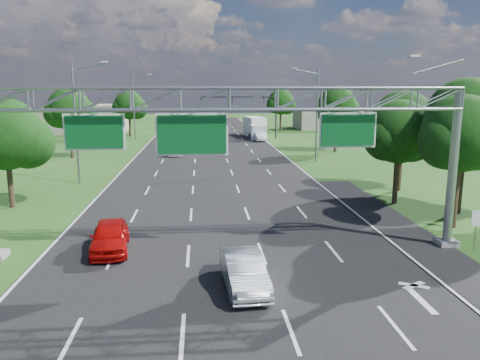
{
  "coord_description": "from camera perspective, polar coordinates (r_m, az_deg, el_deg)",
  "views": [
    {
      "loc": [
        -1.08,
        -10.15,
        8.0
      ],
      "look_at": [
        0.91,
        13.71,
        3.28
      ],
      "focal_mm": 35.0,
      "sensor_mm": 36.0,
      "label": 1
    }
  ],
  "objects": [
    {
      "name": "box_truck",
      "position": [
        76.67,
        1.85,
        6.36
      ],
      "size": [
        3.34,
        9.03,
        3.32
      ],
      "rotation": [
        0.0,
        0.0,
        0.13
      ],
      "color": "white",
      "rests_on": "ground"
    },
    {
      "name": "building_left",
      "position": [
        90.76,
        -18.24,
        7.13
      ],
      "size": [
        14.0,
        10.0,
        5.0
      ],
      "primitive_type": "cube",
      "color": "gray",
      "rests_on": "ground"
    },
    {
      "name": "tree_verge_rd",
      "position": [
        60.71,
        11.78,
        8.69
      ],
      "size": [
        5.76,
        4.8,
        8.28
      ],
      "color": "#2D2116",
      "rests_on": "ground"
    },
    {
      "name": "building_right",
      "position": [
        95.69,
        10.52,
        7.38
      ],
      "size": [
        12.0,
        9.0,
        4.0
      ],
      "primitive_type": "cube",
      "color": "gray",
      "rests_on": "ground"
    },
    {
      "name": "tree_verge_lb",
      "position": [
        57.2,
        -20.01,
        7.9
      ],
      "size": [
        5.76,
        4.8,
        8.06
      ],
      "color": "#2D2116",
      "rests_on": "ground"
    },
    {
      "name": "streetlight_r_mid",
      "position": [
        51.71,
        9.18,
        8.33
      ],
      "size": [
        2.97,
        0.22,
        10.16
      ],
      "color": "gray",
      "rests_on": "ground"
    },
    {
      "name": "car_queue_c",
      "position": [
        76.32,
        -6.07,
        5.65
      ],
      "size": [
        1.99,
        4.51,
        1.51
      ],
      "primitive_type": "imported",
      "rotation": [
        0.0,
        0.0,
        -0.05
      ],
      "color": "black",
      "rests_on": "ground"
    },
    {
      "name": "road_flare",
      "position": [
        27.83,
        19.5,
        -6.21
      ],
      "size": [
        3.0,
        30.0,
        0.02
      ],
      "primitive_type": "cube",
      "color": "black",
      "rests_on": "ground"
    },
    {
      "name": "car_queue_a",
      "position": [
        57.19,
        -7.9,
        3.67
      ],
      "size": [
        2.2,
        4.63,
        1.3
      ],
      "primitive_type": "imported",
      "rotation": [
        0.0,
        0.0,
        0.08
      ],
      "color": "silver",
      "rests_on": "ground"
    },
    {
      "name": "sign_gantry",
      "position": [
        22.22,
        -1.13,
        8.29
      ],
      "size": [
        23.5,
        1.0,
        9.56
      ],
      "color": "gray",
      "rests_on": "ground"
    },
    {
      "name": "ground",
      "position": [
        40.95,
        -3.17,
        -0.13
      ],
      "size": [
        220.0,
        220.0,
        0.0
      ],
      "primitive_type": "plane",
      "color": "#1A4615",
      "rests_on": "ground"
    },
    {
      "name": "streetlight_l_far",
      "position": [
        75.88,
        -12.68,
        9.06
      ],
      "size": [
        2.97,
        0.22,
        10.16
      ],
      "color": "gray",
      "rests_on": "ground"
    },
    {
      "name": "red_coupe",
      "position": [
        24.29,
        -15.6,
        -6.61
      ],
      "size": [
        2.32,
        4.65,
        1.52
      ],
      "primitive_type": "imported",
      "rotation": [
        0.0,
        0.0,
        0.12
      ],
      "color": "#BC0A08",
      "rests_on": "ground"
    },
    {
      "name": "road",
      "position": [
        40.95,
        -3.17,
        -0.13
      ],
      "size": [
        18.0,
        180.0,
        0.02
      ],
      "primitive_type": "cube",
      "color": "black",
      "rests_on": "ground"
    },
    {
      "name": "streetlight_l_near",
      "position": [
        41.5,
        -19.18,
        7.2
      ],
      "size": [
        2.97,
        0.22,
        10.16
      ],
      "color": "gray",
      "rests_on": "ground"
    },
    {
      "name": "tree_verge_re",
      "position": [
        89.52,
        5.04,
        9.32
      ],
      "size": [
        5.76,
        4.8,
        7.84
      ],
      "color": "#2D2116",
      "rests_on": "ground"
    },
    {
      "name": "tree_verge_lc",
      "position": [
        81.11,
        -13.32,
        8.72
      ],
      "size": [
        5.76,
        4.8,
        7.62
      ],
      "color": "#2D2116",
      "rests_on": "ground"
    },
    {
      "name": "tree_cluster_right",
      "position": [
        33.47,
        23.69,
        5.62
      ],
      "size": [
        9.91,
        14.6,
        8.68
      ],
      "color": "#2D2116",
      "rests_on": "ground"
    },
    {
      "name": "regulatory_sign",
      "position": [
        25.89,
        26.91,
        -4.61
      ],
      "size": [
        0.6,
        0.08,
        2.1
      ],
      "color": "gray",
      "rests_on": "ground"
    },
    {
      "name": "silver_sedan",
      "position": [
        19.26,
        0.46,
        -11.04
      ],
      "size": [
        1.87,
        4.5,
        1.45
      ],
      "primitive_type": "imported",
      "rotation": [
        0.0,
        0.0,
        0.08
      ],
      "color": "silver",
      "rests_on": "ground"
    },
    {
      "name": "traffic_signal",
      "position": [
        75.69,
        1.74,
        9.01
      ],
      "size": [
        12.21,
        0.24,
        7.0
      ],
      "color": "black",
      "rests_on": "ground"
    },
    {
      "name": "tree_verge_la",
      "position": [
        34.8,
        -26.5,
        4.64
      ],
      "size": [
        5.76,
        4.8,
        7.4
      ],
      "color": "#2D2116",
      "rests_on": "ground"
    },
    {
      "name": "car_queue_d",
      "position": [
        72.41,
        2.39,
        5.41
      ],
      "size": [
        1.84,
        4.68,
        1.51
      ],
      "primitive_type": "imported",
      "rotation": [
        0.0,
        0.0,
        0.05
      ],
      "color": "white",
      "rests_on": "ground"
    }
  ]
}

